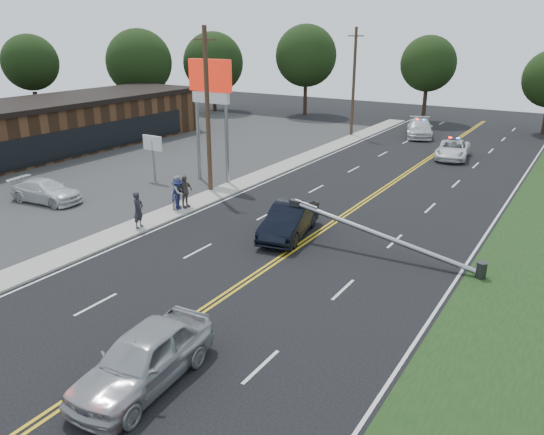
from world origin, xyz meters
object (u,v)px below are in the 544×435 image
Objects in this scene: utility_pole_far at (354,82)px; parked_car at (46,191)px; waiting_sedan at (143,358)px; bystander_b at (178,192)px; small_sign at (153,147)px; emergency_b at (420,128)px; pylon_sign at (210,91)px; emergency_a at (453,150)px; utility_pole_mid at (208,111)px; fallen_streetlight at (391,239)px; bystander_d at (185,192)px; crashed_sedan at (289,220)px; bystander_a at (138,210)px; bystander_c at (178,194)px.

utility_pole_far is 30.07m from parked_car.
waiting_sedan is 2.59× the size of bystander_b.
small_sign reaches higher than emergency_b.
pylon_sign is 1.58× the size of emergency_a.
pylon_sign is at bearing 29.74° from small_sign.
bystander_b is at bearing -78.82° from utility_pole_mid.
bystander_b is (-12.61, 0.08, 0.16)m from fallen_streetlight.
bystander_d is at bearing -122.51° from emergency_a.
fallen_streetlight is 5.27m from crashed_sedan.
waiting_sedan is at bearing -125.52° from parked_car.
bystander_a is at bearing -118.87° from emergency_a.
emergency_b reaches higher than crashed_sedan.
bystander_b is (5.57, -3.92, -1.25)m from small_sign.
emergency_b is (5.74, 25.06, -4.26)m from utility_pole_mid.
utility_pole_far is at bearing 117.24° from fallen_streetlight.
utility_pole_mid is 2.03× the size of crashed_sedan.
crashed_sedan is 2.56× the size of bystander_b.
bystander_d is (0.23, 0.31, -0.02)m from bystander_b.
crashed_sedan is at bearing -72.69° from utility_pole_far.
small_sign is 0.33× the size of fallen_streetlight.
bystander_b is (-0.36, 3.45, 0.02)m from bystander_a.
utility_pole_far is at bearing -10.97° from bystander_a.
emergency_b is 29.40m from bystander_b.
emergency_b is at bearing -21.27° from bystander_a.
utility_pole_mid is 22.00m from utility_pole_far.
small_sign is (-3.50, -2.00, -3.66)m from pylon_sign.
emergency_b is 2.98× the size of bystander_a.
bystander_a is (1.14, -29.37, -4.02)m from utility_pole_far.
crashed_sedan reaches higher than emergency_a.
bystander_c reaches higher than waiting_sedan.
waiting_sedan is at bearing -135.71° from bystander_d.
bystander_b reaches higher than crashed_sedan.
parked_car is at bearing -133.71° from emergency_a.
parked_car is at bearing 120.37° from bystander_d.
waiting_sedan reaches higher than crashed_sedan.
bystander_c is at bearing -153.78° from bystander_b.
bystander_b is at bearing -70.69° from pylon_sign.
parked_car is 2.61× the size of bystander_c.
pylon_sign is at bearing 123.02° from utility_pole_mid.
bystander_c is (-9.88, -21.54, 0.30)m from emergency_a.
small_sign reaches higher than bystander_a.
pylon_sign is 4.25× the size of bystander_d.
utility_pole_far is 2.00× the size of waiting_sedan.
pylon_sign reaches higher than emergency_b.
utility_pole_far is at bearing -12.82° from bystander_b.
fallen_streetlight is at bearing 72.11° from waiting_sedan.
bystander_c is at bearing -8.60° from bystander_a.
emergency_a reaches higher than parked_car.
fallen_streetlight is at bearing -88.74° from parked_car.
fallen_streetlight is 29.54m from utility_pole_far.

